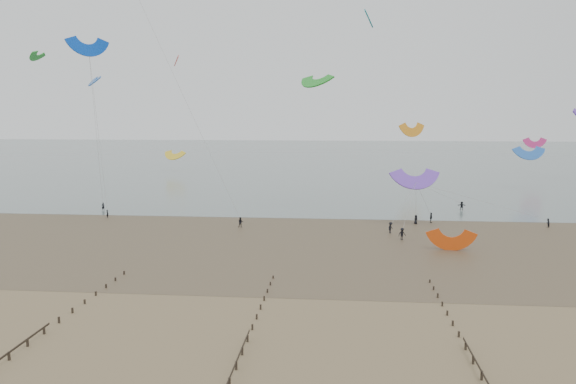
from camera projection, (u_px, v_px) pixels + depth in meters
The scene contains 6 objects.
ground at pixel (217, 313), 54.11m from camera, with size 500.00×500.00×0.00m, color brown.
sea_and_shore at pixel (239, 236), 88.40m from camera, with size 500.00×665.00×0.03m.
kitesurfer_lead at pixel (107, 214), 103.55m from camera, with size 0.56×0.37×1.53m, color black.
kitesurfers at pixel (394, 220), 96.62m from camera, with size 82.94×29.20×1.89m.
grounded_kite at pixel (451, 250), 79.10m from camera, with size 5.80×3.04×4.42m, color #DA450D, non-canonical shape.
kites_airborne at pixel (285, 108), 138.86m from camera, with size 253.95×114.66×41.25m.
Camera 1 is at (11.53, -51.11, 19.13)m, focal length 35.00 mm.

